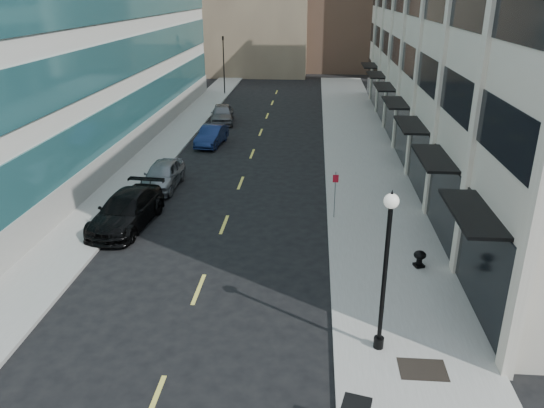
# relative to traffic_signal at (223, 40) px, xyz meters

# --- Properties ---
(sidewalk_right) EXTENTS (5.00, 80.00, 0.15)m
(sidewalk_right) POSITION_rel_traffic_signal_xyz_m (13.00, -28.00, -5.64)
(sidewalk_right) COLOR gray
(sidewalk_right) RESTS_ON ground
(sidewalk_left) EXTENTS (3.00, 80.00, 0.15)m
(sidewalk_left) POSITION_rel_traffic_signal_xyz_m (-1.00, -28.00, -5.64)
(sidewalk_left) COLOR gray
(sidewalk_left) RESTS_ON ground
(building_right) EXTENTS (15.30, 46.50, 18.25)m
(building_right) POSITION_rel_traffic_signal_xyz_m (22.44, -21.01, 3.28)
(building_right) COLOR beige
(building_right) RESTS_ON ground
(grate_far) EXTENTS (1.40, 1.00, 0.01)m
(grate_far) POSITION_rel_traffic_signal_xyz_m (13.10, -44.20, -5.56)
(grate_far) COLOR black
(grate_far) RESTS_ON sidewalk_right
(road_centerline) EXTENTS (0.15, 68.20, 0.01)m
(road_centerline) POSITION_rel_traffic_signal_xyz_m (5.50, -31.00, -5.71)
(road_centerline) COLOR #D8CC4C
(road_centerline) RESTS_ON ground
(traffic_signal) EXTENTS (0.66, 0.66, 6.98)m
(traffic_signal) POSITION_rel_traffic_signal_xyz_m (0.00, 0.00, 0.00)
(traffic_signal) COLOR black
(traffic_signal) RESTS_ON ground
(car_black_pickup) EXTENTS (2.75, 5.72, 1.61)m
(car_black_pickup) POSITION_rel_traffic_signal_xyz_m (0.90, -34.51, -4.91)
(car_black_pickup) COLOR black
(car_black_pickup) RESTS_ON ground
(car_silver_sedan) EXTENTS (1.88, 4.54, 1.54)m
(car_silver_sedan) POSITION_rel_traffic_signal_xyz_m (1.18, -29.13, -4.95)
(car_silver_sedan) COLOR gray
(car_silver_sedan) RESTS_ON ground
(car_blue_sedan) EXTENTS (1.92, 4.39, 1.40)m
(car_blue_sedan) POSITION_rel_traffic_signal_xyz_m (2.30, -20.00, -5.02)
(car_blue_sedan) COLOR #14214B
(car_blue_sedan) RESTS_ON ground
(car_grey_sedan) EXTENTS (2.43, 4.80, 1.57)m
(car_grey_sedan) POSITION_rel_traffic_signal_xyz_m (1.93, -13.00, -4.93)
(car_grey_sedan) COLOR slate
(car_grey_sedan) RESTS_ON ground
(lamppost) EXTENTS (0.44, 0.44, 5.28)m
(lamppost) POSITION_rel_traffic_signal_xyz_m (11.90, -43.23, -2.47)
(lamppost) COLOR black
(lamppost) RESTS_ON sidewalk_right
(sign_post) EXTENTS (0.28, 0.07, 2.36)m
(sign_post) POSITION_rel_traffic_signal_xyz_m (10.82, -33.01, -4.05)
(sign_post) COLOR slate
(sign_post) RESTS_ON sidewalk_right
(urn_planter) EXTENTS (0.50, 0.50, 0.69)m
(urn_planter) POSITION_rel_traffic_signal_xyz_m (14.10, -37.80, -5.15)
(urn_planter) COLOR black
(urn_planter) RESTS_ON sidewalk_right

